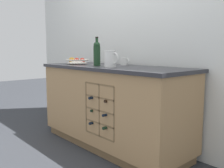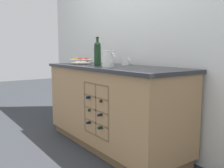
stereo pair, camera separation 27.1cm
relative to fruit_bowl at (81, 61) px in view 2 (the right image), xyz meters
The scene contains 7 objects.
ground_plane 1.11m from the fruit_bowl, ahead, with size 14.00×14.00×0.00m, color #2D3035.
back_wall 0.81m from the fruit_bowl, 36.90° to the left, with size 4.40×0.06×2.55m, color silver.
kitchen_island 0.76m from the fruit_bowl, ahead, with size 1.84×0.70×0.89m.
fruit_bowl is the anchor object (origin of this frame).
white_pitcher 0.75m from the fruit_bowl, ahead, with size 0.18×0.12×0.17m.
ceramic_mug 0.63m from the fruit_bowl, 23.29° to the left, with size 0.12×0.09×0.09m.
standing_wine_bottle 0.46m from the fruit_bowl, ahead, with size 0.08×0.08×0.31m.
Camera 2 is at (2.18, -1.58, 1.06)m, focal length 40.00 mm.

